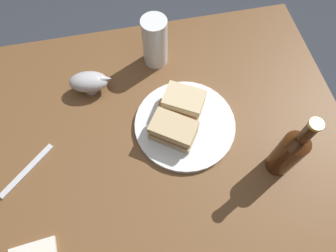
% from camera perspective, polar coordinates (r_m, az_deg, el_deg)
% --- Properties ---
extents(ground_plane, '(6.00, 6.00, 0.00)m').
position_cam_1_polar(ground_plane, '(1.60, -1.77, -13.42)').
color(ground_plane, '#333842').
extents(dining_table, '(1.13, 0.84, 0.78)m').
position_cam_1_polar(dining_table, '(1.23, -2.28, -9.35)').
color(dining_table, brown).
rests_on(dining_table, ground).
extents(plate, '(0.29, 0.29, 0.02)m').
position_cam_1_polar(plate, '(0.87, 3.18, 0.26)').
color(plate, white).
rests_on(plate, dining_table).
extents(sandwich_half_left, '(0.13, 0.12, 0.06)m').
position_cam_1_polar(sandwich_half_left, '(0.86, 2.96, 4.47)').
color(sandwich_half_left, beige).
rests_on(sandwich_half_left, plate).
extents(sandwich_half_right, '(0.14, 0.13, 0.06)m').
position_cam_1_polar(sandwich_half_right, '(0.82, 1.00, -0.85)').
color(sandwich_half_right, '#CCB284').
rests_on(sandwich_half_right, plate).
extents(potato_wedge_front, '(0.04, 0.04, 0.02)m').
position_cam_1_polar(potato_wedge_front, '(0.86, 1.92, 2.24)').
color(potato_wedge_front, '#AD702D').
rests_on(potato_wedge_front, plate).
extents(potato_wedge_middle, '(0.05, 0.05, 0.02)m').
position_cam_1_polar(potato_wedge_middle, '(0.88, -0.00, 3.91)').
color(potato_wedge_middle, '#B77F33').
rests_on(potato_wedge_middle, plate).
extents(potato_wedge_back, '(0.04, 0.05, 0.02)m').
position_cam_1_polar(potato_wedge_back, '(0.85, -1.13, -0.63)').
color(potato_wedge_back, gold).
rests_on(potato_wedge_back, plate).
extents(potato_wedge_left_edge, '(0.04, 0.04, 0.02)m').
position_cam_1_polar(potato_wedge_left_edge, '(0.84, -1.24, -1.71)').
color(potato_wedge_left_edge, '#AD702D').
rests_on(potato_wedge_left_edge, plate).
extents(potato_wedge_right_edge, '(0.04, 0.06, 0.02)m').
position_cam_1_polar(potato_wedge_right_edge, '(0.85, -1.84, -0.61)').
color(potato_wedge_right_edge, '#AD702D').
rests_on(potato_wedge_right_edge, plate).
extents(pint_glass, '(0.08, 0.08, 0.17)m').
position_cam_1_polar(pint_glass, '(0.95, -2.45, 15.04)').
color(pint_glass, white).
rests_on(pint_glass, dining_table).
extents(gravy_boat, '(0.13, 0.08, 0.07)m').
position_cam_1_polar(gravy_boat, '(0.93, -14.56, 8.02)').
color(gravy_boat, '#B7B7BC').
rests_on(gravy_boat, dining_table).
extents(cider_bottle, '(0.06, 0.06, 0.25)m').
position_cam_1_polar(cider_bottle, '(0.80, 21.83, -4.50)').
color(cider_bottle, '#47230F').
rests_on(cider_bottle, dining_table).
extents(fork, '(0.14, 0.13, 0.01)m').
position_cam_1_polar(fork, '(0.90, -24.93, -7.57)').
color(fork, silver).
rests_on(fork, dining_table).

